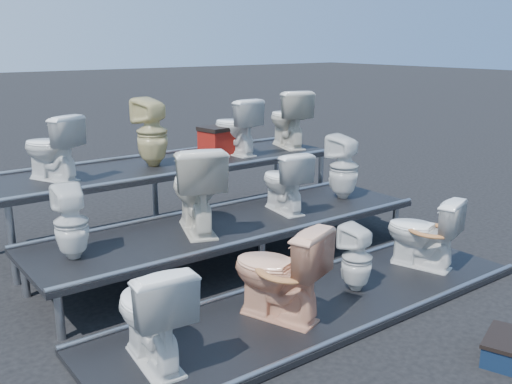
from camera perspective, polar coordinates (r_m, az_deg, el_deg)
ground at (r=6.06m, az=-2.19°, el=-7.17°), size 80.00×80.00×0.00m
tier_front at (r=5.12m, az=6.25°, el=-11.23°), size 4.20×1.20×0.06m
tier_mid at (r=5.97m, az=-2.22°, el=-5.13°), size 4.20×1.20×0.46m
tier_back at (r=6.97m, az=-8.29°, el=-0.59°), size 4.20×1.20×0.86m
toilet_0 at (r=4.12m, az=-10.45°, el=-11.74°), size 0.51×0.80×0.78m
toilet_1 at (r=4.66m, az=2.23°, el=-7.96°), size 0.70×0.90×0.81m
toilet_2 at (r=5.28m, az=10.05°, el=-6.51°), size 0.31×0.32×0.62m
toilet_3 at (r=5.94m, az=16.31°, el=-3.86°), size 0.60×0.81×0.73m
toilet_4 at (r=5.09m, az=-18.00°, el=-2.91°), size 0.33×0.33×0.64m
toilet_5 at (r=5.55m, az=-6.04°, el=0.37°), size 0.74×0.96×0.86m
toilet_6 at (r=6.19m, az=2.81°, el=1.08°), size 0.47×0.71×0.68m
toilet_7 at (r=6.78m, az=8.77°, el=2.49°), size 0.39×0.40×0.75m
toilet_8 at (r=6.28m, az=-19.83°, el=4.21°), size 0.63×0.77×0.69m
toilet_9 at (r=6.69m, az=-10.36°, el=5.90°), size 0.43×0.44×0.79m
toilet_10 at (r=7.28m, az=-2.09°, el=6.57°), size 0.44×0.72×0.72m
toilet_11 at (r=7.80m, az=3.23°, el=7.34°), size 0.63×0.85×0.78m
red_crate at (r=7.32m, az=-3.72°, el=4.98°), size 0.48×0.40×0.31m
step_stool at (r=4.71m, az=23.68°, el=-14.28°), size 0.50×0.39×0.16m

